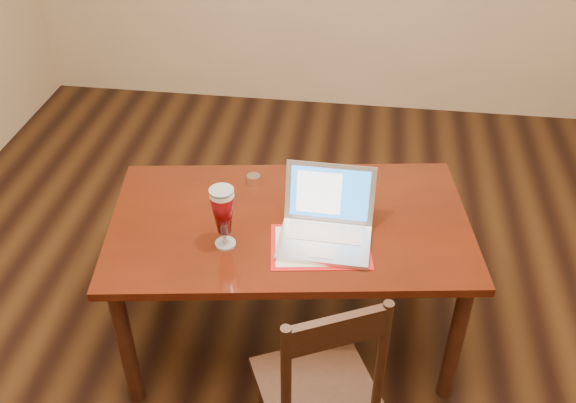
# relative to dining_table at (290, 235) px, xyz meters

# --- Properties ---
(ground) EXTENTS (5.00, 5.00, 0.00)m
(ground) POSITION_rel_dining_table_xyz_m (0.06, -0.14, -0.62)
(ground) COLOR black
(ground) RESTS_ON ground
(dining_table) EXTENTS (1.60, 1.05, 0.96)m
(dining_table) POSITION_rel_dining_table_xyz_m (0.00, 0.00, 0.00)
(dining_table) COLOR #431409
(dining_table) RESTS_ON ground
(dining_chair) EXTENTS (0.53, 0.52, 0.95)m
(dining_chair) POSITION_rel_dining_table_xyz_m (0.19, -0.63, -0.18)
(dining_chair) COLOR black
(dining_chair) RESTS_ON ground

